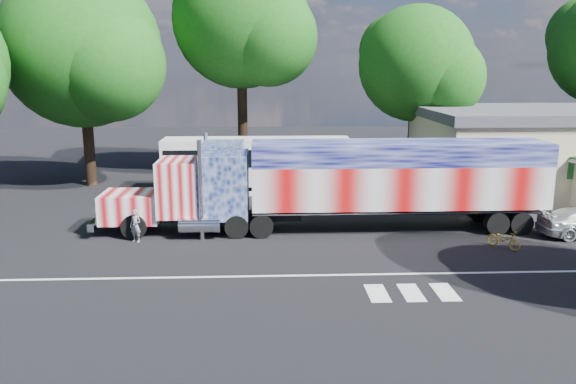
{
  "coord_description": "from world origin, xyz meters",
  "views": [
    {
      "loc": [
        -1.11,
        -23.0,
        7.79
      ],
      "look_at": [
        0.0,
        3.0,
        1.9
      ],
      "focal_mm": 35.0,
      "sensor_mm": 36.0,
      "label": 1
    }
  ],
  "objects_px": {
    "coach_bus": "(257,164)",
    "bicycle": "(504,239)",
    "woman": "(136,226)",
    "tree_n_mid": "(243,20)",
    "tree_ne_a": "(418,64)",
    "tree_nw_a": "(84,49)",
    "semi_truck": "(343,182)"
  },
  "relations": [
    {
      "from": "tree_ne_a",
      "to": "semi_truck",
      "type": "bearing_deg",
      "value": -118.13
    },
    {
      "from": "coach_bus",
      "to": "woman",
      "type": "relative_size",
      "value": 7.72
    },
    {
      "from": "woman",
      "to": "tree_ne_a",
      "type": "distance_m",
      "value": 22.9
    },
    {
      "from": "coach_bus",
      "to": "tree_ne_a",
      "type": "bearing_deg",
      "value": 21.08
    },
    {
      "from": "bicycle",
      "to": "tree_ne_a",
      "type": "relative_size",
      "value": 0.13
    },
    {
      "from": "tree_ne_a",
      "to": "tree_n_mid",
      "type": "height_order",
      "value": "tree_n_mid"
    },
    {
      "from": "coach_bus",
      "to": "tree_nw_a",
      "type": "distance_m",
      "value": 13.2
    },
    {
      "from": "semi_truck",
      "to": "tree_nw_a",
      "type": "height_order",
      "value": "tree_nw_a"
    },
    {
      "from": "bicycle",
      "to": "tree_ne_a",
      "type": "bearing_deg",
      "value": 49.86
    },
    {
      "from": "semi_truck",
      "to": "bicycle",
      "type": "height_order",
      "value": "semi_truck"
    },
    {
      "from": "semi_truck",
      "to": "bicycle",
      "type": "bearing_deg",
      "value": -25.35
    },
    {
      "from": "semi_truck",
      "to": "tree_n_mid",
      "type": "bearing_deg",
      "value": 109.32
    },
    {
      "from": "semi_truck",
      "to": "tree_n_mid",
      "type": "xyz_separation_m",
      "value": [
        -5.13,
        14.62,
        8.48
      ]
    },
    {
      "from": "coach_bus",
      "to": "woman",
      "type": "height_order",
      "value": "coach_bus"
    },
    {
      "from": "semi_truck",
      "to": "woman",
      "type": "xyz_separation_m",
      "value": [
        -9.56,
        -1.57,
        -1.61
      ]
    },
    {
      "from": "semi_truck",
      "to": "tree_nw_a",
      "type": "distance_m",
      "value": 19.74
    },
    {
      "from": "coach_bus",
      "to": "tree_nw_a",
      "type": "height_order",
      "value": "tree_nw_a"
    },
    {
      "from": "woman",
      "to": "semi_truck",
      "type": "bearing_deg",
      "value": 33.8
    },
    {
      "from": "bicycle",
      "to": "tree_ne_a",
      "type": "xyz_separation_m",
      "value": [
        0.17,
        15.92,
        7.44
      ]
    },
    {
      "from": "woman",
      "to": "tree_n_mid",
      "type": "relative_size",
      "value": 0.1
    },
    {
      "from": "bicycle",
      "to": "tree_nw_a",
      "type": "bearing_deg",
      "value": 107.47
    },
    {
      "from": "semi_truck",
      "to": "bicycle",
      "type": "xyz_separation_m",
      "value": [
        6.65,
        -3.15,
        -1.96
      ]
    },
    {
      "from": "semi_truck",
      "to": "tree_ne_a",
      "type": "relative_size",
      "value": 1.82
    },
    {
      "from": "tree_ne_a",
      "to": "tree_n_mid",
      "type": "relative_size",
      "value": 0.76
    },
    {
      "from": "coach_bus",
      "to": "bicycle",
      "type": "bearing_deg",
      "value": -47.04
    },
    {
      "from": "coach_bus",
      "to": "tree_ne_a",
      "type": "distance_m",
      "value": 13.3
    },
    {
      "from": "bicycle",
      "to": "tree_nw_a",
      "type": "xyz_separation_m",
      "value": [
        -21.74,
        14.12,
        8.41
      ]
    },
    {
      "from": "tree_nw_a",
      "to": "tree_ne_a",
      "type": "bearing_deg",
      "value": 4.67
    },
    {
      "from": "coach_bus",
      "to": "bicycle",
      "type": "height_order",
      "value": "coach_bus"
    },
    {
      "from": "woman",
      "to": "bicycle",
      "type": "bearing_deg",
      "value": 18.9
    },
    {
      "from": "tree_nw_a",
      "to": "woman",
      "type": "bearing_deg",
      "value": -66.23
    },
    {
      "from": "tree_ne_a",
      "to": "tree_nw_a",
      "type": "xyz_separation_m",
      "value": [
        -21.91,
        -1.79,
        0.96
      ]
    }
  ]
}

